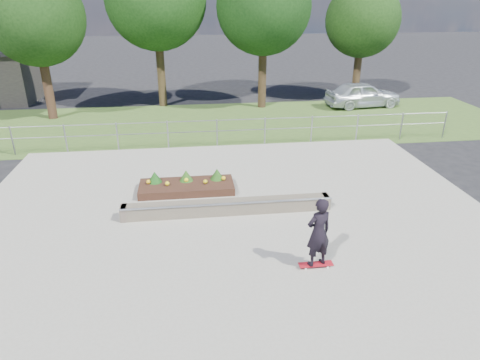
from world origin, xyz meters
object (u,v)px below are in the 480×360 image
at_px(grind_ledge, 227,207).
at_px(skateboarder, 318,233).
at_px(planter_bed, 187,185).
at_px(parked_car, 363,94).

relative_size(grind_ledge, skateboarder, 3.41).
distance_m(planter_bed, skateboarder, 5.52).
bearing_deg(skateboarder, parked_car, 64.61).
bearing_deg(grind_ledge, planter_bed, 123.32).
height_order(grind_ledge, parked_car, parked_car).
relative_size(planter_bed, skateboarder, 1.71).
relative_size(planter_bed, parked_car, 0.73).
bearing_deg(planter_bed, skateboarder, -57.67).
bearing_deg(parked_car, planter_bed, 129.75).
bearing_deg(grind_ledge, skateboarder, -58.27).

